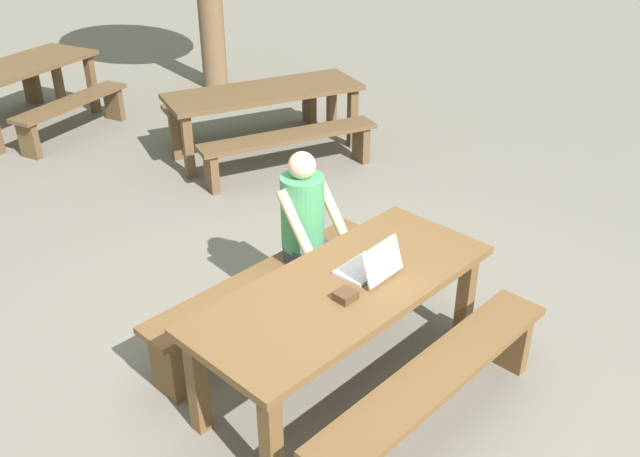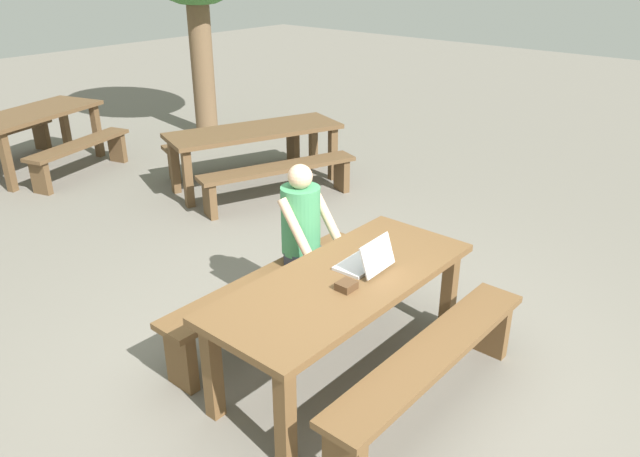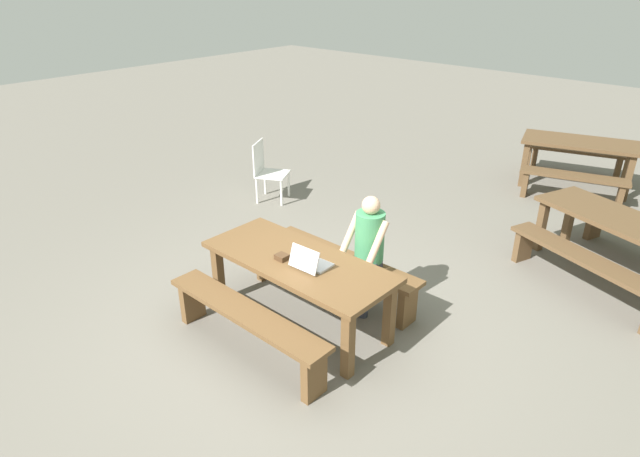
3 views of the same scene
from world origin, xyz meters
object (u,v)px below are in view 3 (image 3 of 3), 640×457
object	(u,v)px
plastic_chair	(267,170)
laptop	(310,262)
picnic_table_front	(298,268)
person_seated	(367,246)
picnic_table_mid	(579,149)
small_pouch	(282,257)
picnic_table_rear	(628,230)

from	to	relation	value
plastic_chair	laptop	bearing A→B (deg)	-154.70
picnic_table_front	plastic_chair	xyz separation A→B (m)	(-2.56, 1.96, -0.14)
person_seated	picnic_table_mid	size ratio (longest dim) A/B	0.67
laptop	small_pouch	bearing A→B (deg)	10.96
small_pouch	picnic_table_rear	world-z (taller)	small_pouch
small_pouch	plastic_chair	world-z (taller)	plastic_chair
picnic_table_rear	small_pouch	bearing A→B (deg)	-105.17
small_pouch	plastic_chair	size ratio (longest dim) A/B	0.13
laptop	small_pouch	distance (m)	0.31
laptop	picnic_table_mid	world-z (taller)	laptop
picnic_table_mid	picnic_table_rear	distance (m)	2.92
picnic_table_front	plastic_chair	world-z (taller)	plastic_chair
person_seated	picnic_table_mid	xyz separation A→B (m)	(0.38, 4.96, -0.08)
plastic_chair	picnic_table_rear	distance (m)	4.79
picnic_table_front	picnic_table_rear	xyz separation A→B (m)	(2.11, 3.04, -0.01)
picnic_table_rear	plastic_chair	bearing A→B (deg)	-147.03
picnic_table_front	laptop	xyz separation A→B (m)	(0.19, -0.04, 0.16)
laptop	picnic_table_rear	size ratio (longest dim) A/B	0.15
small_pouch	person_seated	size ratio (longest dim) A/B	0.09
laptop	person_seated	world-z (taller)	person_seated
laptop	small_pouch	world-z (taller)	laptop
picnic_table_front	small_pouch	world-z (taller)	small_pouch
laptop	person_seated	distance (m)	0.69
small_pouch	picnic_table_mid	size ratio (longest dim) A/B	0.06
person_seated	picnic_table_rear	world-z (taller)	person_seated
picnic_table_front	picnic_table_mid	xyz separation A→B (m)	(0.71, 5.59, 0.03)
picnic_table_front	person_seated	size ratio (longest dim) A/B	1.57
person_seated	picnic_table_mid	distance (m)	4.97
picnic_table_rear	picnic_table_mid	bearing A→B (deg)	138.80
picnic_table_front	small_pouch	size ratio (longest dim) A/B	16.78
picnic_table_front	picnic_table_rear	world-z (taller)	picnic_table_front
person_seated	picnic_table_rear	distance (m)	2.99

